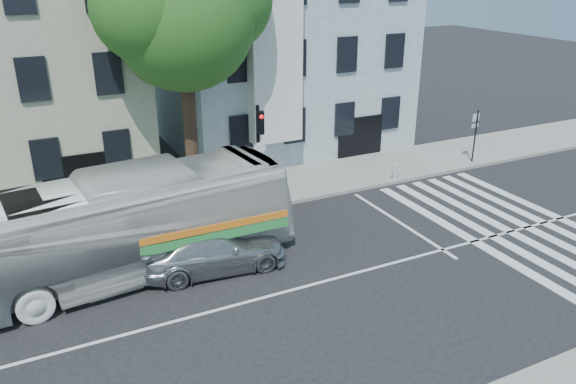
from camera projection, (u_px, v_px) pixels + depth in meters
ground at (278, 294)px, 17.39m from camera, size 120.00×120.00×0.00m
sidewalk_far at (199, 200)px, 24.00m from camera, size 80.00×4.00×0.15m
building_right at (276, 42)px, 30.61m from camera, size 12.00×10.00×11.00m
street_tree at (182, 9)px, 21.69m from camera, size 7.30×5.90×11.10m
bus at (103, 231)px, 17.57m from camera, size 4.24×12.69×3.47m
sedan at (213, 250)px, 18.53m from camera, size 2.37×5.01×1.41m
hedge at (135, 220)px, 21.19m from camera, size 8.45×2.86×0.70m
traffic_signal at (259, 145)px, 22.05m from camera, size 0.45×0.54×4.44m
fire_hydrant at (395, 171)px, 26.09m from camera, size 0.41×0.24×0.74m
far_sign_pole at (475, 129)px, 27.89m from camera, size 0.47×0.20×2.64m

